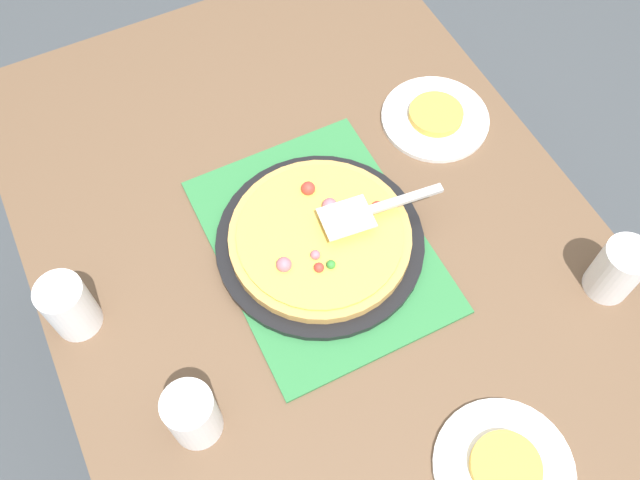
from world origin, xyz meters
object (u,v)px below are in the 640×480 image
object	(u,v)px
cup_far	(193,415)
cup_corner	(617,270)
served_slice_right	(436,114)
cup_near	(69,306)
served_slice_left	(506,467)
plate_far_right	(435,118)
pizza	(320,236)
pizza_pan	(320,242)
pizza_server	(372,210)
plate_near_left	(504,469)

from	to	relation	value
cup_far	cup_corner	xyz separation A→B (m)	(-0.09, -0.74, 0.00)
served_slice_right	cup_near	world-z (taller)	cup_near
served_slice_right	cup_corner	bearing A→B (deg)	-170.65
served_slice_left	plate_far_right	bearing A→B (deg)	-22.41
pizza	cup_far	size ratio (longest dim) A/B	2.75
pizza_pan	cup_near	bearing A→B (deg)	83.37
pizza_server	cup_far	bearing A→B (deg)	115.43
pizza	cup_near	xyz separation A→B (m)	(0.05, 0.44, 0.03)
pizza	pizza_server	distance (m)	0.10
pizza_server	served_slice_left	bearing A→B (deg)	177.55
served_slice_left	served_slice_right	distance (m)	0.70
plate_near_left	cup_corner	xyz separation A→B (m)	(0.18, -0.34, 0.06)
cup_far	served_slice_left	bearing A→B (deg)	-124.54
cup_near	cup_far	size ratio (longest dim) A/B	1.00
pizza_pan	plate_near_left	xyz separation A→B (m)	(-0.48, -0.08, -0.01)
pizza_pan	cup_far	world-z (taller)	cup_far
plate_near_left	served_slice_right	size ratio (longest dim) A/B	2.00
plate_far_right	cup_corner	distance (m)	0.47
plate_near_left	cup_far	xyz separation A→B (m)	(0.27, 0.40, 0.06)
served_slice_left	pizza_server	world-z (taller)	pizza_server
cup_near	pizza_server	world-z (taller)	cup_near
pizza_pan	pizza	size ratio (longest dim) A/B	1.15
served_slice_right	pizza_server	bearing A→B (deg)	124.78
cup_near	served_slice_right	bearing A→B (deg)	-82.08
pizza	cup_near	size ratio (longest dim) A/B	2.75
served_slice_right	cup_corner	xyz separation A→B (m)	(-0.46, -0.08, 0.04)
served_slice_left	served_slice_right	bearing A→B (deg)	-22.41
cup_far	pizza_server	bearing A→B (deg)	-64.57
plate_far_right	cup_corner	xyz separation A→B (m)	(-0.46, -0.08, 0.06)
served_slice_right	cup_corner	size ratio (longest dim) A/B	0.92
plate_far_right	served_slice_right	xyz separation A→B (m)	(0.00, 0.00, 0.01)
pizza_server	cup_near	bearing A→B (deg)	83.46
plate_near_left	served_slice_left	xyz separation A→B (m)	(0.00, 0.00, 0.01)
plate_far_right	cup_far	bearing A→B (deg)	119.09
served_slice_right	cup_corner	distance (m)	0.47
cup_near	pizza_server	distance (m)	0.54
pizza	plate_far_right	distance (m)	0.38
pizza_server	cup_corner	bearing A→B (deg)	-131.94
plate_near_left	cup_far	world-z (taller)	cup_far
plate_near_left	pizza_server	size ratio (longest dim) A/B	0.94
served_slice_left	cup_near	size ratio (longest dim) A/B	0.92
cup_corner	pizza_server	world-z (taller)	cup_corner
cup_near	pizza	bearing A→B (deg)	-96.59
served_slice_left	cup_far	distance (m)	0.48
pizza	pizza_pan	bearing A→B (deg)	137.57
served_slice_right	pizza_pan	bearing A→B (deg)	115.02
served_slice_left	plate_near_left	bearing A→B (deg)	0.00
pizza	served_slice_right	size ratio (longest dim) A/B	3.00
cup_near	cup_corner	xyz separation A→B (m)	(-0.35, -0.86, 0.00)
plate_far_right	pizza	bearing A→B (deg)	115.00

